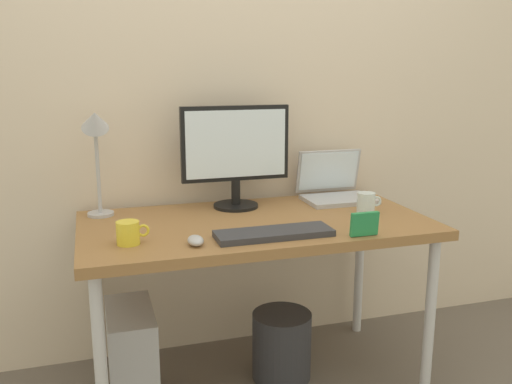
# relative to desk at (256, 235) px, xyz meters

# --- Properties ---
(ground_plane) EXTENTS (6.00, 6.00, 0.00)m
(ground_plane) POSITION_rel_desk_xyz_m (0.00, 0.00, -0.67)
(ground_plane) COLOR #665B51
(back_wall) EXTENTS (4.40, 0.04, 2.60)m
(back_wall) POSITION_rel_desk_xyz_m (0.00, 0.43, 0.63)
(back_wall) COLOR beige
(back_wall) RESTS_ON ground_plane
(desk) EXTENTS (1.42, 0.74, 0.74)m
(desk) POSITION_rel_desk_xyz_m (0.00, 0.00, 0.00)
(desk) COLOR olive
(desk) RESTS_ON ground_plane
(monitor) EXTENTS (0.48, 0.20, 0.45)m
(monitor) POSITION_rel_desk_xyz_m (-0.02, 0.24, 0.32)
(monitor) COLOR black
(monitor) RESTS_ON desk
(laptop) EXTENTS (0.32, 0.27, 0.23)m
(laptop) POSITION_rel_desk_xyz_m (0.47, 0.25, 0.12)
(laptop) COLOR #B2B2B7
(laptop) RESTS_ON desk
(desk_lamp) EXTENTS (0.11, 0.16, 0.47)m
(desk_lamp) POSITION_rel_desk_xyz_m (-0.61, 0.24, 0.40)
(desk_lamp) COLOR #B2B2B7
(desk_lamp) RESTS_ON desk
(keyboard) EXTENTS (0.44, 0.14, 0.02)m
(keyboard) POSITION_rel_desk_xyz_m (0.00, -0.23, 0.07)
(keyboard) COLOR #333338
(keyboard) RESTS_ON desk
(mouse) EXTENTS (0.06, 0.09, 0.03)m
(mouse) POSITION_rel_desk_xyz_m (-0.30, -0.24, 0.08)
(mouse) COLOR #B2B2B7
(mouse) RESTS_ON desk
(coffee_mug) EXTENTS (0.12, 0.08, 0.08)m
(coffee_mug) POSITION_rel_desk_xyz_m (-0.52, -0.16, 0.10)
(coffee_mug) COLOR yellow
(coffee_mug) RESTS_ON desk
(glass_cup) EXTENTS (0.11, 0.08, 0.09)m
(glass_cup) POSITION_rel_desk_xyz_m (0.48, -0.03, 0.11)
(glass_cup) COLOR silver
(glass_cup) RESTS_ON desk
(photo_frame) EXTENTS (0.11, 0.02, 0.09)m
(photo_frame) POSITION_rel_desk_xyz_m (0.32, -0.33, 0.11)
(photo_frame) COLOR #268C4C
(photo_frame) RESTS_ON desk
(computer_tower) EXTENTS (0.18, 0.36, 0.42)m
(computer_tower) POSITION_rel_desk_xyz_m (-0.53, -0.02, -0.46)
(computer_tower) COLOR #B2B2B7
(computer_tower) RESTS_ON ground_plane
(wastebasket) EXTENTS (0.26, 0.26, 0.30)m
(wastebasket) POSITION_rel_desk_xyz_m (0.12, 0.01, -0.52)
(wastebasket) COLOR #333338
(wastebasket) RESTS_ON ground_plane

